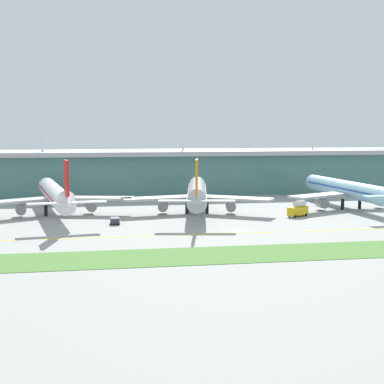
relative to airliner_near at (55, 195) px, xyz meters
name	(u,v)px	position (x,y,z in m)	size (l,w,h in m)	color
ground_plane	(238,231)	(49.22, -39.70, -6.46)	(600.00, 600.00, 0.00)	#9E9E99
terminal_building	(181,171)	(49.22, 56.69, 2.72)	(288.00, 34.00, 26.96)	slate
airliner_near	(55,195)	(0.00, 0.00, 0.00)	(48.31, 69.79, 18.90)	white
airliner_middle	(197,193)	(44.64, -4.31, 0.00)	(47.92, 66.07, 18.90)	#ADB2BC
airliner_far	(349,190)	(97.65, -2.67, -0.01)	(48.67, 64.31, 18.90)	#9ED1EA
taxiway_stripe_mid_west	(99,238)	(12.22, -42.78, -6.44)	(28.00, 0.70, 0.04)	yellow
taxiway_stripe_centre	(230,233)	(46.22, -42.78, -6.44)	(28.00, 0.70, 0.04)	yellow
taxiway_stripe_mid_east	(352,230)	(80.22, -42.78, -6.44)	(28.00, 0.70, 0.04)	yellow
grass_verge	(271,253)	(49.22, -68.48, -6.41)	(300.00, 18.00, 0.10)	#518438
pushback_tug	(115,220)	(17.40, -21.93, -5.36)	(2.52, 4.40, 1.85)	#333842
fuel_truck	(298,209)	(74.21, -17.08, -4.19)	(7.53, 5.89, 4.95)	gold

